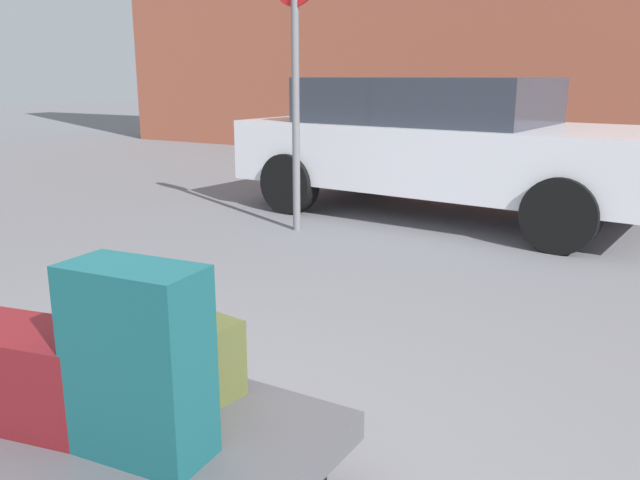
{
  "coord_description": "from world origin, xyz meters",
  "views": [
    {
      "loc": [
        1.51,
        -1.34,
        1.43
      ],
      "look_at": [
        0.0,
        1.2,
        0.69
      ],
      "focal_mm": 36.65,
      "sensor_mm": 36.0,
      "label": 1
    }
  ],
  "objects_px": {
    "duffel_bag_maroon_center": "(33,374)",
    "parked_car": "(442,143)",
    "luggage_cart": "(134,440)",
    "suitcase_teal_front_right": "(138,362)",
    "no_parking_sign": "(295,62)",
    "suitcase_olive_rear_left": "(154,355)"
  },
  "relations": [
    {
      "from": "duffel_bag_maroon_center",
      "to": "suitcase_olive_rear_left",
      "type": "xyz_separation_m",
      "value": [
        0.2,
        0.34,
        -0.02
      ]
    },
    {
      "from": "suitcase_olive_rear_left",
      "to": "suitcase_teal_front_right",
      "type": "relative_size",
      "value": 0.94
    },
    {
      "from": "luggage_cart",
      "to": "duffel_bag_maroon_center",
      "type": "relative_size",
      "value": 2.05
    },
    {
      "from": "luggage_cart",
      "to": "suitcase_teal_front_right",
      "type": "relative_size",
      "value": 2.15
    },
    {
      "from": "duffel_bag_maroon_center",
      "to": "parked_car",
      "type": "relative_size",
      "value": 0.14
    },
    {
      "from": "luggage_cart",
      "to": "suitcase_teal_front_right",
      "type": "xyz_separation_m",
      "value": [
        0.17,
        -0.11,
        0.36
      ]
    },
    {
      "from": "duffel_bag_maroon_center",
      "to": "parked_car",
      "type": "height_order",
      "value": "parked_car"
    },
    {
      "from": "luggage_cart",
      "to": "duffel_bag_maroon_center",
      "type": "xyz_separation_m",
      "value": [
        -0.28,
        -0.15,
        0.22
      ]
    },
    {
      "from": "duffel_bag_maroon_center",
      "to": "no_parking_sign",
      "type": "relative_size",
      "value": 0.24
    },
    {
      "from": "luggage_cart",
      "to": "duffel_bag_maroon_center",
      "type": "bearing_deg",
      "value": -152.75
    },
    {
      "from": "duffel_bag_maroon_center",
      "to": "no_parking_sign",
      "type": "distance_m",
      "value": 4.35
    },
    {
      "from": "duffel_bag_maroon_center",
      "to": "parked_car",
      "type": "bearing_deg",
      "value": 85.15
    },
    {
      "from": "parked_car",
      "to": "no_parking_sign",
      "type": "xyz_separation_m",
      "value": [
        -0.91,
        -1.39,
        0.8
      ]
    },
    {
      "from": "suitcase_olive_rear_left",
      "to": "parked_car",
      "type": "xyz_separation_m",
      "value": [
        -0.8,
        4.99,
        0.28
      ]
    },
    {
      "from": "luggage_cart",
      "to": "no_parking_sign",
      "type": "height_order",
      "value": "no_parking_sign"
    },
    {
      "from": "suitcase_olive_rear_left",
      "to": "luggage_cart",
      "type": "bearing_deg",
      "value": -58.58
    },
    {
      "from": "duffel_bag_maroon_center",
      "to": "suitcase_olive_rear_left",
      "type": "distance_m",
      "value": 0.39
    },
    {
      "from": "no_parking_sign",
      "to": "luggage_cart",
      "type": "bearing_deg",
      "value": -64.62
    },
    {
      "from": "suitcase_olive_rear_left",
      "to": "no_parking_sign",
      "type": "relative_size",
      "value": 0.22
    },
    {
      "from": "luggage_cart",
      "to": "parked_car",
      "type": "xyz_separation_m",
      "value": [
        -0.89,
        5.18,
        0.49
      ]
    },
    {
      "from": "suitcase_olive_rear_left",
      "to": "suitcase_teal_front_right",
      "type": "bearing_deg",
      "value": -42.22
    },
    {
      "from": "suitcase_olive_rear_left",
      "to": "no_parking_sign",
      "type": "distance_m",
      "value": 4.13
    }
  ]
}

